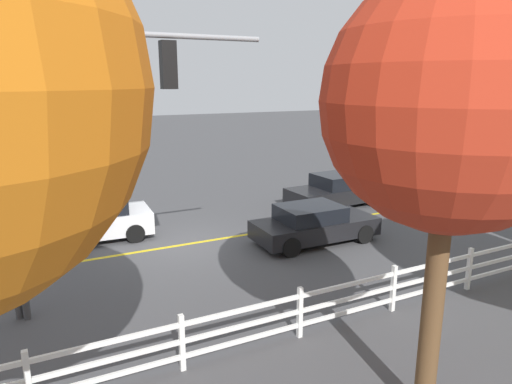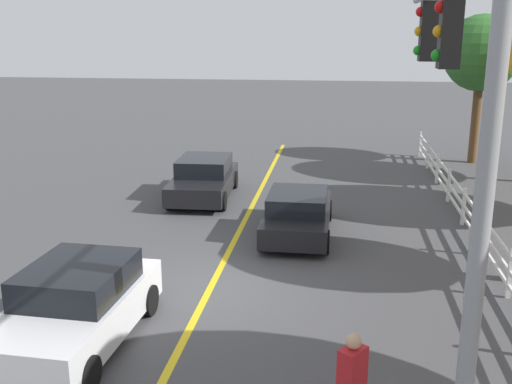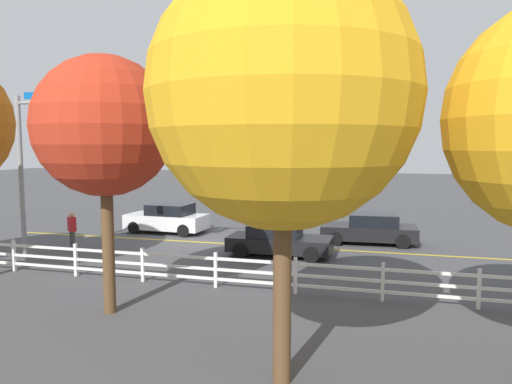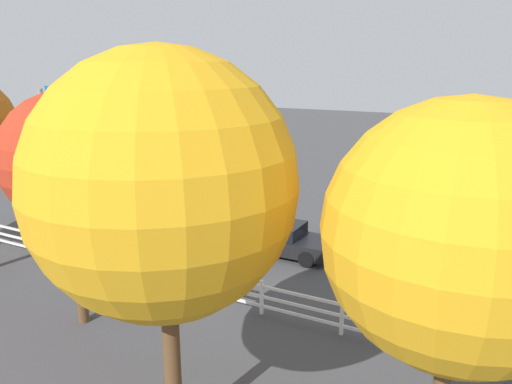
# 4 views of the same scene
# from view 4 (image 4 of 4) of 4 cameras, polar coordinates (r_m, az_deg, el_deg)

# --- Properties ---
(ground_plane) EXTENTS (120.00, 120.00, 0.00)m
(ground_plane) POSITION_cam_4_polar(r_m,az_deg,el_deg) (23.60, -4.21, -4.07)
(ground_plane) COLOR #444447
(lane_center_stripe) EXTENTS (28.00, 0.16, 0.01)m
(lane_center_stripe) POSITION_cam_4_polar(r_m,az_deg,el_deg) (21.87, 4.79, -5.63)
(lane_center_stripe) COLOR gold
(lane_center_stripe) RESTS_ON ground_plane
(signal_assembly) EXTENTS (7.10, 0.38, 6.71)m
(signal_assembly) POSITION_cam_4_polar(r_m,az_deg,el_deg) (22.11, -20.27, 6.37)
(signal_assembly) COLOR gray
(signal_assembly) RESTS_ON ground_plane
(car_0) EXTENTS (4.25, 1.91, 1.31)m
(car_0) POSITION_cam_4_polar(r_m,az_deg,el_deg) (20.17, 2.90, -5.46)
(car_0) COLOR black
(car_0) RESTS_ON ground_plane
(car_1) EXTENTS (4.24, 2.17, 1.52)m
(car_1) POSITION_cam_4_polar(r_m,az_deg,el_deg) (26.40, -7.17, -0.41)
(car_1) COLOR silver
(car_1) RESTS_ON ground_plane
(car_2) EXTENTS (4.42, 2.15, 1.41)m
(car_2) POSITION_cam_4_polar(r_m,az_deg,el_deg) (22.32, 15.19, -3.83)
(car_2) COLOR black
(car_2) RESTS_ON ground_plane
(pedestrian) EXTENTS (0.48, 0.44, 1.69)m
(pedestrian) POSITION_cam_4_polar(r_m,az_deg,el_deg) (24.01, -18.24, -2.14)
(pedestrian) COLOR #3F3F42
(pedestrian) RESTS_ON ground_plane
(white_rail_fence) EXTENTS (26.10, 0.10, 1.15)m
(white_rail_fence) POSITION_cam_4_polar(r_m,az_deg,el_deg) (16.72, -7.43, -10.19)
(white_rail_fence) COLOR white
(white_rail_fence) RESTS_ON ground_plane
(tree_0) EXTENTS (3.74, 3.74, 6.95)m
(tree_0) POSITION_cam_4_polar(r_m,az_deg,el_deg) (14.59, -21.22, 3.61)
(tree_0) COLOR brown
(tree_0) RESTS_ON ground_plane
(tree_1) EXTENTS (5.01, 5.01, 8.01)m
(tree_1) POSITION_cam_4_polar(r_m,az_deg,el_deg) (9.03, -10.84, 0.80)
(tree_1) COLOR brown
(tree_1) RESTS_ON ground_plane
(tree_5) EXTENTS (4.36, 4.36, 7.23)m
(tree_5) POSITION_cam_4_polar(r_m,az_deg,el_deg) (8.29, 22.69, -4.70)
(tree_5) COLOR brown
(tree_5) RESTS_ON ground_plane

